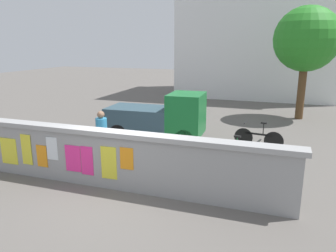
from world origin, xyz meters
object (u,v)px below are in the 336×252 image
object	(u,v)px
auto_rickshaw_truck	(160,118)
motorcycle	(61,143)
bicycle_far	(258,138)
bicycle_near	(241,156)
tree_roadside	(307,40)
person_walking	(102,131)

from	to	relation	value
auto_rickshaw_truck	motorcycle	xyz separation A→B (m)	(-2.38, -2.75, -0.44)
bicycle_far	bicycle_near	bearing A→B (deg)	-99.57
bicycle_near	tree_roadside	xyz separation A→B (m)	(1.91, 7.50, 3.39)
auto_rickshaw_truck	bicycle_near	bearing A→B (deg)	-28.54
bicycle_far	person_walking	bearing A→B (deg)	-145.93
auto_rickshaw_truck	motorcycle	bearing A→B (deg)	-130.82
auto_rickshaw_truck	person_walking	world-z (taller)	auto_rickshaw_truck
bicycle_near	motorcycle	bearing A→B (deg)	-169.76
motorcycle	bicycle_far	world-z (taller)	bicycle_far
auto_rickshaw_truck	tree_roadside	size ratio (longest dim) A/B	0.69
motorcycle	person_walking	size ratio (longest dim) A/B	1.17
auto_rickshaw_truck	bicycle_near	xyz separation A→B (m)	(3.21, -1.74, -0.54)
auto_rickshaw_truck	bicycle_near	size ratio (longest dim) A/B	2.18
auto_rickshaw_truck	bicycle_far	xyz separation A→B (m)	(3.55, 0.29, -0.54)
motorcycle	bicycle_near	world-z (taller)	bicycle_near
bicycle_far	person_walking	xyz separation A→B (m)	(-4.44, -3.00, 0.62)
motorcycle	person_walking	distance (m)	1.57
auto_rickshaw_truck	bicycle_near	world-z (taller)	auto_rickshaw_truck
bicycle_far	person_walking	size ratio (longest dim) A/B	1.05
person_walking	bicycle_far	bearing A→B (deg)	34.07
bicycle_near	tree_roadside	world-z (taller)	tree_roadside
person_walking	tree_roadside	world-z (taller)	tree_roadside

